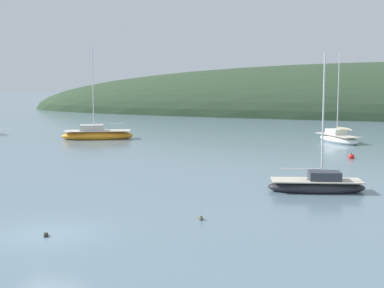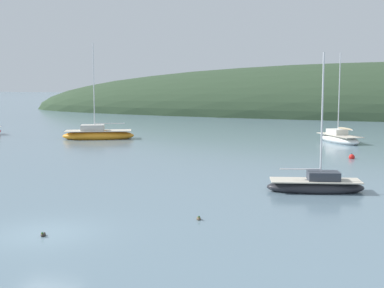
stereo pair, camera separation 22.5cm
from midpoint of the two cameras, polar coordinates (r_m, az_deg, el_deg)
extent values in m
plane|color=slate|center=(22.07, -15.27, -9.05)|extent=(400.00, 400.00, 0.00)
ellipsoid|color=#232328|center=(29.74, 12.66, -4.43)|extent=(5.38, 2.83, 0.82)
cube|color=beige|center=(29.68, 12.68, -3.73)|extent=(4.95, 2.60, 0.06)
cube|color=#333842|center=(29.70, 13.47, -3.27)|extent=(1.85, 1.47, 0.49)
cylinder|color=silver|center=(29.30, 13.34, 2.75)|extent=(0.09, 0.09, 6.72)
cylinder|color=silver|center=(29.45, 11.13, -2.57)|extent=(2.12, 0.54, 0.07)
ellipsoid|color=white|center=(53.28, 14.96, 0.46)|extent=(4.86, 5.94, 0.93)
cube|color=beige|center=(53.24, 14.97, 0.91)|extent=(4.47, 5.46, 0.06)
cube|color=silver|center=(53.61, 14.72, 1.24)|extent=(2.10, 2.26, 0.53)
cylinder|color=silver|center=(53.24, 14.93, 5.07)|extent=(0.09, 0.09, 7.71)
cylinder|color=silver|center=(52.40, 15.53, 1.51)|extent=(1.41, 2.07, 0.07)
ellipsoid|color=tan|center=(52.39, 15.54, 1.56)|extent=(1.46, 2.06, 0.20)
ellipsoid|color=orange|center=(55.07, -9.97, 0.85)|extent=(7.43, 4.93, 1.13)
cube|color=beige|center=(55.02, -9.98, 1.37)|extent=(6.84, 4.53, 0.06)
cube|color=beige|center=(55.03, -10.57, 1.67)|extent=(2.68, 2.31, 0.60)
cylinder|color=silver|center=(54.81, -10.44, 5.86)|extent=(0.09, 0.09, 8.63)
cylinder|color=silver|center=(54.90, -8.82, 2.13)|extent=(2.76, 1.20, 0.07)
sphere|color=red|center=(42.60, 16.19, -1.31)|extent=(0.44, 0.44, 0.44)
cylinder|color=black|center=(42.56, 16.20, -0.95)|extent=(0.04, 0.04, 0.10)
ellipsoid|color=brown|center=(23.37, 0.66, -7.81)|extent=(0.29, 0.38, 0.16)
sphere|color=#1E4723|center=(23.20, 0.70, -7.63)|extent=(0.09, 0.09, 0.09)
cone|color=gold|center=(23.14, 0.72, -7.68)|extent=(0.05, 0.06, 0.04)
cone|color=brown|center=(23.50, 0.62, -7.64)|extent=(0.09, 0.10, 0.08)
ellipsoid|color=#2D2823|center=(21.73, -15.32, -9.19)|extent=(0.28, 0.38, 0.16)
sphere|color=#1E4723|center=(21.56, -15.42, -9.00)|extent=(0.09, 0.09, 0.09)
cone|color=gold|center=(21.50, -15.46, -9.06)|extent=(0.05, 0.05, 0.04)
cone|color=#2D2823|center=(21.86, -15.23, -9.00)|extent=(0.09, 0.09, 0.08)
camera|label=1|loc=(0.11, -90.16, -0.02)|focal=50.99mm
camera|label=2|loc=(0.11, 89.84, 0.02)|focal=50.99mm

